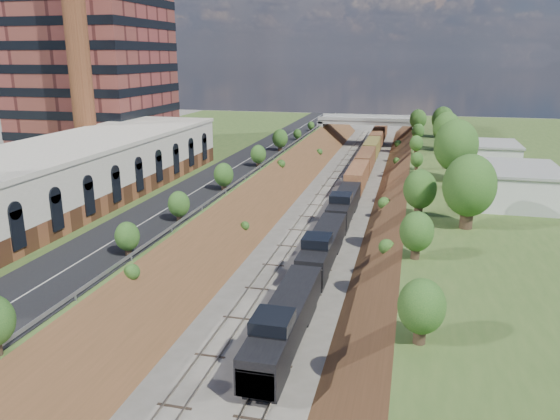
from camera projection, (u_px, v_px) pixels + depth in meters
The scene contains 15 objects.
platform_left at pixel (122, 183), 86.18m from camera, with size 44.00×180.00×5.00m, color #3D5925.
embankment_left at pixel (256, 207), 81.80m from camera, with size 7.07×180.00×7.07m, color brown.
embankment_right at pixel (406, 217), 76.74m from camera, with size 7.07×180.00×7.07m, color brown.
rail_left_track at pixel (311, 210), 79.85m from camera, with size 1.58×180.00×0.18m, color gray.
rail_right_track at pixel (347, 212), 78.65m from camera, with size 1.58×180.00×0.18m, color gray.
road at pixel (227, 172), 81.46m from camera, with size 8.00×180.00×0.10m, color black.
guardrail at pixel (253, 171), 80.20m from camera, with size 0.10×171.00×0.70m.
commercial_building at pixel (60, 176), 62.84m from camera, with size 14.30×62.30×7.00m.
smokestack at pixel (76, 33), 77.00m from camera, with size 3.20×3.20×40.00m, color brown.
overpass at pixel (368, 126), 135.85m from camera, with size 24.50×8.30×7.40m.
white_building_near at pixel (517, 186), 64.49m from camera, with size 9.00×12.00×4.00m, color silver.
white_building_far at pixel (490, 156), 85.21m from camera, with size 8.00×10.00×3.60m, color silver.
tree_right_large at pixel (469, 186), 54.12m from camera, with size 5.25×5.25×7.61m.
tree_left_crest at pixel (103, 252), 42.70m from camera, with size 2.45×2.45×3.55m.
freight_train at pixel (361, 170), 96.23m from camera, with size 2.79×127.76×4.55m.
Camera 1 is at (11.32, -15.69, 21.86)m, focal length 35.00 mm.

